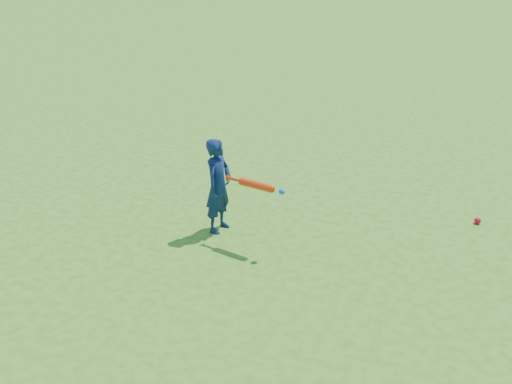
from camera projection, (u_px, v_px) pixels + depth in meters
ground at (233, 212)px, 6.88m from camera, size 80.00×80.00×0.00m
child at (218, 186)px, 6.26m from camera, size 0.27×0.40×1.07m
ground_ball_red at (478, 221)px, 6.59m from camera, size 0.08×0.08×0.08m
bat_swing at (258, 186)px, 5.88m from camera, size 0.72×0.16×0.08m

